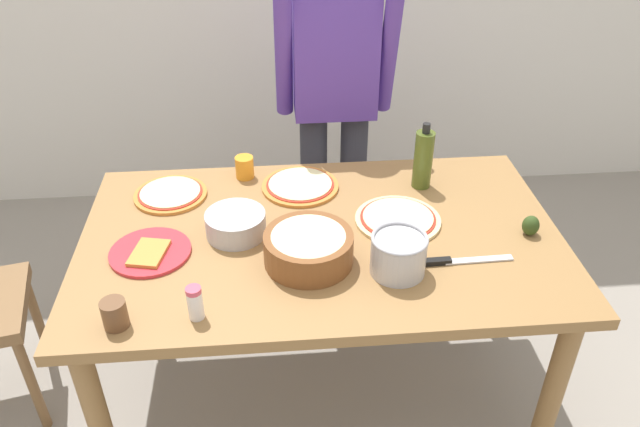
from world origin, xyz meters
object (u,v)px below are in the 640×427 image
(dining_table, at_px, (321,256))
(chef_knife, at_px, (457,261))
(pizza_raw_on_board, at_px, (398,219))
(pizza_second_cooked, at_px, (170,194))
(plate_with_slice, at_px, (150,252))
(mixing_bowl_steel, at_px, (236,224))
(pizza_cooked_on_tray, at_px, (300,186))
(salt_shaker, at_px, (195,303))
(avocado, at_px, (531,225))
(olive_oil_bottle, at_px, (423,159))
(steel_pot, at_px, (398,254))
(popcorn_bowl, at_px, (308,246))
(cup_orange, at_px, (245,167))
(person_cook, at_px, (335,93))
(cup_small_brown, at_px, (115,314))

(dining_table, xyz_separation_m, chef_knife, (0.41, -0.19, 0.10))
(pizza_raw_on_board, distance_m, pizza_second_cooked, 0.83)
(plate_with_slice, bearing_deg, mixing_bowl_steel, 17.94)
(pizza_cooked_on_tray, bearing_deg, mixing_bowl_steel, -129.91)
(salt_shaker, bearing_deg, avocado, 15.86)
(olive_oil_bottle, bearing_deg, pizza_second_cooked, 179.56)
(steel_pot, bearing_deg, avocado, 17.83)
(olive_oil_bottle, distance_m, salt_shaker, 1.01)
(dining_table, bearing_deg, pizza_second_cooked, 151.59)
(popcorn_bowl, height_order, chef_knife, popcorn_bowl)
(pizza_cooked_on_tray, xyz_separation_m, olive_oil_bottle, (0.45, -0.02, 0.10))
(olive_oil_bottle, xyz_separation_m, cup_orange, (-0.66, 0.12, -0.07))
(cup_orange, bearing_deg, dining_table, -57.19)
(pizza_second_cooked, bearing_deg, mixing_bowl_steel, -46.44)
(person_cook, xyz_separation_m, cup_small_brown, (-0.72, -1.14, -0.14))
(dining_table, relative_size, pizza_cooked_on_tray, 5.58)
(salt_shaker, xyz_separation_m, chef_knife, (0.79, 0.18, -0.05))
(steel_pot, distance_m, cup_small_brown, 0.83)
(pizza_cooked_on_tray, distance_m, salt_shaker, 0.75)
(popcorn_bowl, height_order, mixing_bowl_steel, popcorn_bowl)
(popcorn_bowl, distance_m, cup_small_brown, 0.60)
(chef_knife, bearing_deg, dining_table, 155.43)
(salt_shaker, bearing_deg, pizza_second_cooked, 102.54)
(plate_with_slice, relative_size, popcorn_bowl, 0.93)
(cup_orange, relative_size, cup_small_brown, 1.00)
(popcorn_bowl, height_order, olive_oil_bottle, olive_oil_bottle)
(pizza_raw_on_board, bearing_deg, plate_with_slice, -172.13)
(avocado, bearing_deg, mixing_bowl_steel, 174.92)
(dining_table, bearing_deg, chef_knife, -24.57)
(plate_with_slice, bearing_deg, popcorn_bowl, -9.07)
(dining_table, xyz_separation_m, cup_small_brown, (-0.60, -0.38, 0.13))
(steel_pot, xyz_separation_m, chef_knife, (0.19, 0.03, -0.06))
(pizza_cooked_on_tray, distance_m, cup_orange, 0.23)
(salt_shaker, height_order, avocado, salt_shaker)
(pizza_cooked_on_tray, bearing_deg, avocado, -25.94)
(pizza_second_cooked, distance_m, popcorn_bowl, 0.64)
(person_cook, height_order, popcorn_bowl, person_cook)
(person_cook, xyz_separation_m, plate_with_slice, (-0.68, -0.82, -0.17))
(pizza_second_cooked, distance_m, salt_shaker, 0.67)
(olive_oil_bottle, xyz_separation_m, chef_knife, (0.01, -0.47, -0.11))
(pizza_cooked_on_tray, xyz_separation_m, cup_small_brown, (-0.55, -0.68, 0.03))
(chef_knife, bearing_deg, pizza_raw_on_board, 120.34)
(plate_with_slice, xyz_separation_m, chef_knife, (0.96, -0.13, -0.00))
(mixing_bowl_steel, height_order, olive_oil_bottle, olive_oil_bottle)
(salt_shaker, bearing_deg, pizza_cooked_on_tray, 63.60)
(pizza_raw_on_board, relative_size, cup_orange, 3.47)
(steel_pot, bearing_deg, pizza_cooked_on_tray, 117.49)
(pizza_second_cooked, height_order, steel_pot, steel_pot)
(dining_table, height_order, cup_small_brown, cup_small_brown)
(pizza_raw_on_board, xyz_separation_m, avocado, (0.42, -0.11, 0.03))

